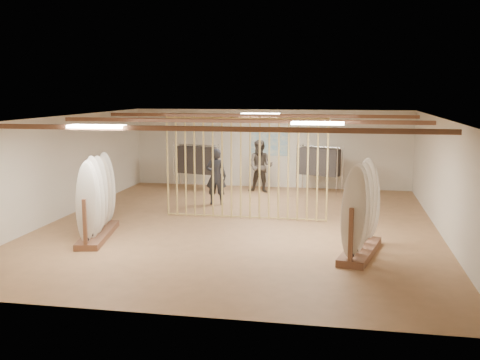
% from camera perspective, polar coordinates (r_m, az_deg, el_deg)
% --- Properties ---
extents(floor, '(12.00, 12.00, 0.00)m').
position_cam_1_polar(floor, '(14.69, -0.00, -4.63)').
color(floor, '#AD7E54').
rests_on(floor, ground).
extents(ceiling, '(12.00, 12.00, 0.00)m').
position_cam_1_polar(ceiling, '(14.28, -0.00, 6.35)').
color(ceiling, gray).
rests_on(ceiling, ground).
extents(wall_back, '(12.00, 0.00, 12.00)m').
position_cam_1_polar(wall_back, '(20.30, 3.10, 3.21)').
color(wall_back, silver).
rests_on(wall_back, ground).
extents(wall_front, '(12.00, 0.00, 12.00)m').
position_cam_1_polar(wall_front, '(8.70, -7.26, -4.89)').
color(wall_front, silver).
rests_on(wall_front, ground).
extents(wall_left, '(0.00, 12.00, 12.00)m').
position_cam_1_polar(wall_left, '(16.09, -17.79, 1.22)').
color(wall_left, silver).
rests_on(wall_left, ground).
extents(wall_right, '(0.00, 12.00, 12.00)m').
position_cam_1_polar(wall_right, '(14.38, 19.98, 0.21)').
color(wall_right, silver).
rests_on(wall_right, ground).
extents(ceiling_slats, '(9.50, 6.12, 0.10)m').
position_cam_1_polar(ceiling_slats, '(14.29, -0.00, 6.03)').
color(ceiling_slats, brown).
rests_on(ceiling_slats, ground).
extents(light_panels, '(1.20, 0.35, 0.06)m').
position_cam_1_polar(light_panels, '(14.29, -0.00, 6.11)').
color(light_panels, white).
rests_on(light_panels, ground).
extents(bamboo_partition, '(4.45, 0.05, 2.78)m').
position_cam_1_polar(bamboo_partition, '(15.20, 0.55, 1.22)').
color(bamboo_partition, tan).
rests_on(bamboo_partition, ground).
extents(poster, '(1.40, 0.03, 0.90)m').
position_cam_1_polar(poster, '(20.27, 3.09, 3.76)').
color(poster, '#3788C1').
rests_on(poster, ground).
extents(rack_left, '(0.99, 2.45, 1.93)m').
position_cam_1_polar(rack_left, '(13.78, -14.30, -3.01)').
color(rack_left, brown).
rests_on(rack_left, floor).
extents(rack_right, '(1.01, 2.21, 2.04)m').
position_cam_1_polar(rack_right, '(12.24, 12.19, -4.32)').
color(rack_right, brown).
rests_on(rack_right, floor).
extents(clothing_rack_a, '(1.51, 0.75, 1.66)m').
position_cam_1_polar(clothing_rack_a, '(19.62, -4.48, 2.05)').
color(clothing_rack_a, silver).
rests_on(clothing_rack_a, floor).
extents(clothing_rack_b, '(1.45, 0.93, 1.63)m').
position_cam_1_polar(clothing_rack_b, '(19.39, 8.07, 1.85)').
color(clothing_rack_b, silver).
rests_on(clothing_rack_b, floor).
extents(shopper_a, '(0.75, 0.54, 1.97)m').
position_cam_1_polar(shopper_a, '(17.20, -2.44, 0.74)').
color(shopper_a, '#26272D').
rests_on(shopper_a, floor).
extents(shopper_b, '(1.07, 0.87, 2.05)m').
position_cam_1_polar(shopper_b, '(19.23, 2.10, 1.75)').
color(shopper_b, '#38312B').
rests_on(shopper_b, floor).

